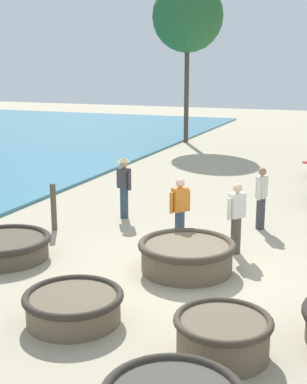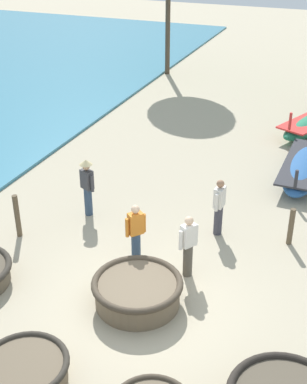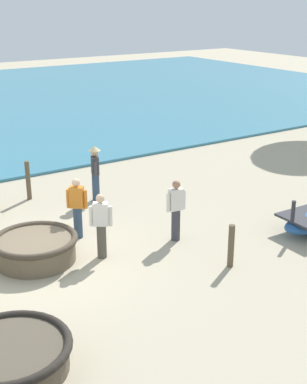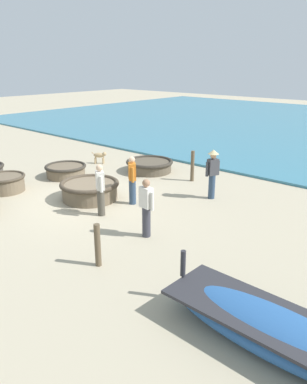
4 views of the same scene
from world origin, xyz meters
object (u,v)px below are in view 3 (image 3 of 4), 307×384
(fisherman_hauling, at_px, (95,169))
(mooring_post_inland, at_px, (231,246))
(fisherman_standing_right, at_px, (101,224))
(coracle_far_left, at_px, (10,356))
(fisherman_by_coracle, at_px, (176,209))
(coracle_front_right, at_px, (35,248))
(fisherman_standing_left, at_px, (77,207))
(mooring_post_shoreline, at_px, (28,180))

(fisherman_hauling, distance_m, mooring_post_inland, 5.48)
(fisherman_standing_right, bearing_deg, mooring_post_inland, 47.79)
(mooring_post_inland, bearing_deg, fisherman_standing_right, -132.21)
(fisherman_hauling, xyz_separation_m, fisherman_standing_right, (3.44, -1.64, -0.12))
(coracle_far_left, relative_size, fisherman_hauling, 1.22)
(fisherman_by_coracle, distance_m, mooring_post_inland, 1.87)
(coracle_front_right, relative_size, fisherman_hauling, 1.18)
(fisherman_by_coracle, xyz_separation_m, fisherman_standing_left, (-1.47, -1.97, 0.00))
(fisherman_hauling, xyz_separation_m, mooring_post_shoreline, (-1.17, -1.65, -0.37))
(coracle_front_right, xyz_separation_m, mooring_post_inland, (2.68, 3.56, 0.17))
(fisherman_hauling, bearing_deg, fisherman_standing_right, -25.55)
(mooring_post_shoreline, bearing_deg, mooring_post_inland, 18.50)
(coracle_front_right, distance_m, fisherman_hauling, 4.13)
(mooring_post_shoreline, bearing_deg, fisherman_hauling, 54.67)
(fisherman_standing_right, distance_m, mooring_post_inland, 2.99)
(coracle_far_left, bearing_deg, fisherman_hauling, 142.27)
(fisherman_by_coracle, bearing_deg, coracle_front_right, -104.22)
(fisherman_hauling, bearing_deg, fisherman_standing_left, -37.20)
(fisherman_standing_right, bearing_deg, fisherman_by_coracle, 85.12)
(fisherman_standing_right, bearing_deg, fisherman_standing_left, 178.94)
(fisherman_hauling, relative_size, mooring_post_inland, 1.65)
(fisherman_standing_left, xyz_separation_m, mooring_post_shoreline, (-3.30, -0.03, -0.24))
(fisherman_hauling, distance_m, mooring_post_shoreline, 2.06)
(coracle_front_right, bearing_deg, mooring_post_shoreline, 161.01)
(mooring_post_inland, bearing_deg, fisherman_hauling, -174.14)
(fisherman_standing_left, height_order, mooring_post_inland, fisherman_standing_left)
(fisherman_by_coracle, height_order, fisherman_standing_left, same)
(fisherman_standing_left, distance_m, mooring_post_inland, 3.97)
(coracle_front_right, xyz_separation_m, fisherman_standing_right, (0.68, 1.36, 0.50))
(mooring_post_shoreline, bearing_deg, fisherman_standing_right, 0.10)
(mooring_post_shoreline, distance_m, mooring_post_inland, 6.96)
(coracle_front_right, distance_m, mooring_post_shoreline, 4.16)
(coracle_far_left, xyz_separation_m, fisherman_hauling, (-6.22, 4.81, 0.67))
(fisherman_by_coracle, bearing_deg, mooring_post_shoreline, -157.30)
(coracle_front_right, height_order, fisherman_by_coracle, fisherman_by_coracle)
(fisherman_standing_right, bearing_deg, coracle_far_left, -48.74)
(coracle_front_right, height_order, mooring_post_shoreline, mooring_post_shoreline)
(mooring_post_shoreline, height_order, mooring_post_inland, mooring_post_shoreline)
(coracle_far_left, bearing_deg, fisherman_standing_left, 141.99)
(coracle_far_left, xyz_separation_m, fisherman_standing_right, (-2.78, 3.17, 0.55))
(fisherman_by_coracle, height_order, fisherman_standing_right, same)
(coracle_front_right, height_order, mooring_post_inland, mooring_post_inland)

